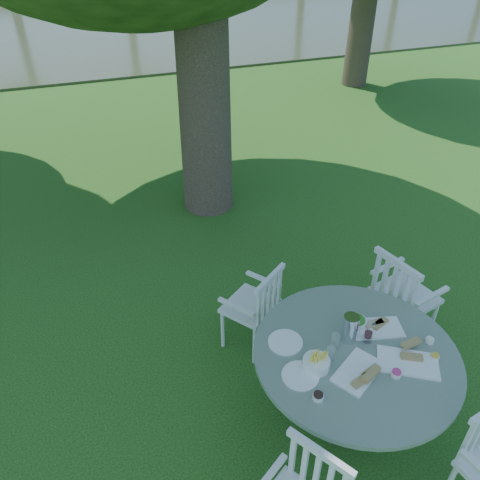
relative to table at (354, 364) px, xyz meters
The scene contains 6 objects.
ground 1.49m from the table, 104.25° to the left, with size 140.00×140.00×0.00m, color #123D0C.
table is the anchor object (origin of this frame).
chair_ne 1.02m from the table, 34.65° to the left, with size 0.56×0.59×0.99m.
chair_nw 1.03m from the table, 110.88° to the left, with size 0.61×0.60×0.88m.
tableware 0.18m from the table, 143.04° to the left, with size 1.20×0.83×0.23m.
river 24.32m from the table, 90.79° to the left, with size 100.00×28.00×0.12m, color #333B23.
Camera 1 is at (-1.29, -3.19, 3.37)m, focal length 35.00 mm.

